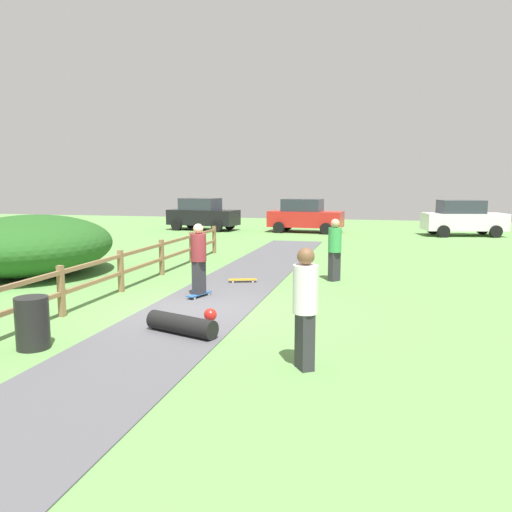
{
  "coord_description": "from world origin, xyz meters",
  "views": [
    {
      "loc": [
        3.91,
        -10.64,
        2.81
      ],
      "look_at": [
        0.9,
        1.75,
        1.0
      ],
      "focal_mm": 36.06,
      "sensor_mm": 36.0,
      "label": 1
    }
  ],
  "objects": [
    {
      "name": "skater_riding",
      "position": [
        -0.4,
        1.13,
        1.03
      ],
      "size": [
        0.48,
        0.82,
        1.82
      ],
      "color": "#265999",
      "rests_on": "asphalt_path"
    },
    {
      "name": "bystander_green",
      "position": [
        2.65,
        4.14,
        1.0
      ],
      "size": [
        0.53,
        0.53,
        1.8
      ],
      "color": "#2D2D33",
      "rests_on": "ground_plane"
    },
    {
      "name": "parked_car_red",
      "position": [
        -0.34,
        18.78,
        0.96
      ],
      "size": [
        4.33,
        2.28,
        1.92
      ],
      "color": "red",
      "rests_on": "ground_plane"
    },
    {
      "name": "skater_fallen",
      "position": [
        0.39,
        -1.87,
        0.2
      ],
      "size": [
        1.51,
        1.36,
        0.36
      ],
      "color": "black",
      "rests_on": "asphalt_path"
    },
    {
      "name": "skateboard_loose",
      "position": [
        0.15,
        3.24,
        0.09
      ],
      "size": [
        0.82,
        0.44,
        0.08
      ],
      "color": "#BF8C19",
      "rests_on": "asphalt_path"
    },
    {
      "name": "asphalt_path",
      "position": [
        0.0,
        0.0,
        0.01
      ],
      "size": [
        2.4,
        28.0,
        0.02
      ],
      "primitive_type": "cube",
      "color": "#515156",
      "rests_on": "ground_plane"
    },
    {
      "name": "wooden_fence",
      "position": [
        -2.6,
        0.0,
        0.67
      ],
      "size": [
        0.12,
        18.12,
        1.1
      ],
      "color": "olive",
      "rests_on": "ground_plane"
    },
    {
      "name": "ground_plane",
      "position": [
        0.0,
        0.0,
        0.0
      ],
      "size": [
        60.0,
        60.0,
        0.0
      ],
      "primitive_type": "plane",
      "color": "#60934C"
    },
    {
      "name": "trash_bin",
      "position": [
        -1.8,
        -3.29,
        0.45
      ],
      "size": [
        0.56,
        0.56,
        0.9
      ],
      "primitive_type": "cylinder",
      "color": "black",
      "rests_on": "ground_plane"
    },
    {
      "name": "bystander_white",
      "position": [
        2.85,
        -3.16,
        1.04
      ],
      "size": [
        0.52,
        0.52,
        1.87
      ],
      "color": "#2D2D33",
      "rests_on": "ground_plane"
    },
    {
      "name": "parked_car_white",
      "position": [
        8.21,
        18.76,
        0.96
      ],
      "size": [
        4.46,
        2.63,
        1.92
      ],
      "color": "silver",
      "rests_on": "ground_plane"
    },
    {
      "name": "bush_large",
      "position": [
        -6.47,
        2.95,
        0.93
      ],
      "size": [
        4.54,
        5.45,
        1.86
      ],
      "primitive_type": "ellipsoid",
      "color": "#23561E",
      "rests_on": "ground_plane"
    },
    {
      "name": "parked_car_black",
      "position": [
        -6.57,
        18.78,
        0.96
      ],
      "size": [
        4.41,
        2.48,
        1.92
      ],
      "color": "black",
      "rests_on": "ground_plane"
    }
  ]
}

